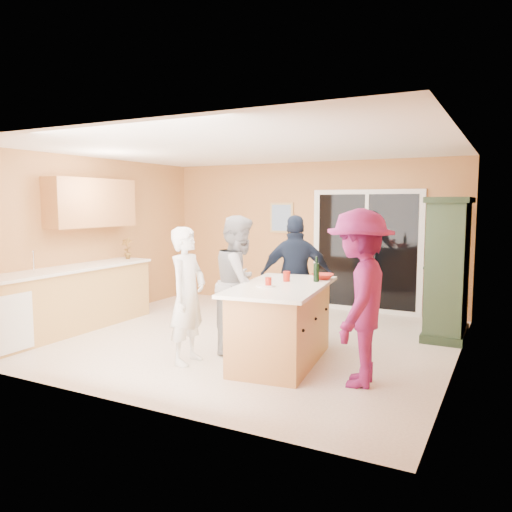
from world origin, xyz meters
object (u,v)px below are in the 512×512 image
at_px(woman_grey, 240,284).
at_px(woman_magenta, 359,298).
at_px(kitchen_island, 281,326).
at_px(woman_navy, 296,277).
at_px(woman_white, 188,296).
at_px(green_hutch, 448,270).

distance_m(woman_grey, woman_magenta, 1.74).
bearing_deg(kitchen_island, woman_navy, 96.53).
relative_size(woman_navy, woman_magenta, 0.94).
bearing_deg(woman_white, green_hutch, -47.66).
bearing_deg(woman_magenta, woman_grey, -112.85).
bearing_deg(green_hutch, woman_grey, -140.59).
height_order(kitchen_island, woman_grey, woman_grey).
xyz_separation_m(kitchen_island, woman_navy, (-0.25, 1.04, 0.42)).
xyz_separation_m(kitchen_island, woman_white, (-0.97, -0.52, 0.37)).
xyz_separation_m(woman_white, woman_grey, (0.30, 0.72, 0.06)).
height_order(woman_white, woman_navy, woman_navy).
distance_m(green_hutch, woman_navy, 2.11).
relative_size(green_hutch, woman_magenta, 1.07).
bearing_deg(woman_magenta, green_hutch, 159.31).
distance_m(green_hutch, woman_grey, 2.93).
height_order(woman_grey, woman_navy, woman_grey).
distance_m(kitchen_island, green_hutch, 2.66).
distance_m(kitchen_island, woman_white, 1.16).
bearing_deg(kitchen_island, woman_magenta, -22.75).
relative_size(woman_grey, woman_magenta, 0.94).
distance_m(woman_navy, woman_magenta, 1.82).
relative_size(woman_grey, woman_navy, 1.01).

